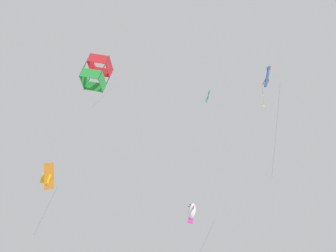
{
  "coord_description": "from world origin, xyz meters",
  "views": [
    {
      "loc": [
        -27.74,
        -11.01,
        9.79
      ],
      "look_at": [
        -0.24,
        0.57,
        31.01
      ],
      "focal_mm": 53.23,
      "sensor_mm": 36.0,
      "label": 1
    }
  ],
  "objects": [
    {
      "name": "kite_delta_near_left",
      "position": [
        -4.83,
        7.06,
        25.77
      ],
      "size": [
        2.25,
        1.2,
        5.08
      ],
      "rotation": [
        0.17,
        0.0,
        0.39
      ],
      "color": "orange"
    },
    {
      "name": "kite_diamond_far_centre",
      "position": [
        2.58,
        -1.79,
        35.17
      ],
      "size": [
        1.29,
        0.74,
        1.56
      ],
      "rotation": [
        0.41,
        0.0,
        0.79
      ],
      "color": "green"
    },
    {
      "name": "kite_box_mid_left",
      "position": [
        -5.78,
        3.6,
        32.75
      ],
      "size": [
        2.17,
        2.35,
        5.41
      ],
      "rotation": [
        0.29,
        0.0,
        0.3
      ],
      "color": "red"
    },
    {
      "name": "kite_fish_low_drifter",
      "position": [
        5.25,
        0.88,
        26.6
      ],
      "size": [
        2.56,
        2.32,
        6.94
      ],
      "rotation": [
        0.17,
        0.0,
        0.6
      ],
      "color": "white"
    },
    {
      "name": "kite_diamond_highest",
      "position": [
        1.55,
        -6.88,
        34.69
      ],
      "size": [
        2.82,
        1.48,
        10.8
      ],
      "rotation": [
        0.47,
        0.0,
        0.63
      ],
      "color": "blue"
    }
  ]
}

